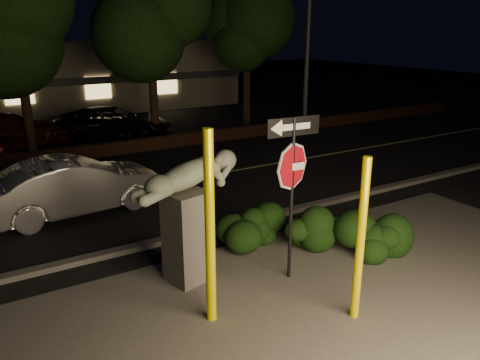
# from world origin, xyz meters

# --- Properties ---
(ground) EXTENTS (90.00, 90.00, 0.00)m
(ground) POSITION_xyz_m (0.00, 10.00, 0.00)
(ground) COLOR black
(ground) RESTS_ON ground
(patio) EXTENTS (14.00, 6.00, 0.02)m
(patio) POSITION_xyz_m (0.00, -1.00, 0.01)
(patio) COLOR #4C4944
(patio) RESTS_ON ground
(road) EXTENTS (80.00, 8.00, 0.01)m
(road) POSITION_xyz_m (0.00, 7.00, 0.01)
(road) COLOR black
(road) RESTS_ON ground
(lane_marking) EXTENTS (80.00, 0.12, 0.00)m
(lane_marking) POSITION_xyz_m (0.00, 7.00, 0.02)
(lane_marking) COLOR #CBC551
(lane_marking) RESTS_ON road
(curb) EXTENTS (80.00, 0.25, 0.12)m
(curb) POSITION_xyz_m (0.00, 2.90, 0.06)
(curb) COLOR #4C4944
(curb) RESTS_ON ground
(brick_wall) EXTENTS (40.00, 0.35, 0.50)m
(brick_wall) POSITION_xyz_m (0.00, 11.30, 0.25)
(brick_wall) COLOR #4D2918
(brick_wall) RESTS_ON ground
(parking_lot) EXTENTS (40.00, 12.00, 0.01)m
(parking_lot) POSITION_xyz_m (0.00, 17.00, 0.01)
(parking_lot) COLOR black
(parking_lot) RESTS_ON ground
(building) EXTENTS (22.00, 10.20, 4.00)m
(building) POSITION_xyz_m (0.00, 24.99, 2.00)
(building) COLOR #6B6856
(building) RESTS_ON ground
(tree_far_c) EXTENTS (4.80, 4.80, 7.84)m
(tree_far_c) POSITION_xyz_m (2.50, 12.80, 5.66)
(tree_far_c) COLOR black
(tree_far_c) RESTS_ON ground
(tree_far_d) EXTENTS (4.40, 4.40, 7.42)m
(tree_far_d) POSITION_xyz_m (7.50, 13.30, 5.42)
(tree_far_d) COLOR black
(tree_far_d) RESTS_ON ground
(yellow_pole_left) EXTENTS (0.16, 0.16, 3.29)m
(yellow_pole_left) POSITION_xyz_m (-1.59, -0.29, 1.65)
(yellow_pole_left) COLOR #FFF600
(yellow_pole_left) RESTS_ON ground
(yellow_pole_right) EXTENTS (0.14, 0.14, 2.84)m
(yellow_pole_right) POSITION_xyz_m (0.53, -1.47, 1.42)
(yellow_pole_right) COLOR #FFE800
(yellow_pole_right) RESTS_ON ground
(signpost) EXTENTS (1.08, 0.13, 3.20)m
(signpost) POSITION_xyz_m (0.38, 0.18, 2.27)
(signpost) COLOR black
(signpost) RESTS_ON ground
(sculpture) EXTENTS (2.30, 1.06, 2.45)m
(sculpture) POSITION_xyz_m (-1.32, 1.13, 1.51)
(sculpture) COLOR #4C4944
(sculpture) RESTS_ON ground
(hedge_center) EXTENTS (2.11, 1.33, 1.02)m
(hedge_center) POSITION_xyz_m (0.75, 1.74, 0.51)
(hedge_center) COLOR black
(hedge_center) RESTS_ON ground
(hedge_right) EXTENTS (1.85, 1.48, 1.07)m
(hedge_right) POSITION_xyz_m (1.68, 0.97, 0.53)
(hedge_right) COLOR black
(hedge_right) RESTS_ON ground
(hedge_far_right) EXTENTS (1.62, 1.05, 1.10)m
(hedge_far_right) POSITION_xyz_m (2.68, 0.05, 0.55)
(hedge_far_right) COLOR black
(hedge_far_right) RESTS_ON ground
(silver_sedan) EXTENTS (4.70, 2.04, 1.50)m
(silver_sedan) POSITION_xyz_m (-2.40, 5.84, 0.75)
(silver_sedan) COLOR silver
(silver_sedan) RESTS_ON ground
(parked_car_darkred) EXTENTS (5.64, 3.59, 1.52)m
(parked_car_darkred) POSITION_xyz_m (-3.14, 14.21, 0.76)
(parked_car_darkred) COLOR #3F130C
(parked_car_darkred) RESTS_ON ground
(parked_car_dark) EXTENTS (5.55, 4.20, 1.40)m
(parked_car_dark) POSITION_xyz_m (1.06, 14.21, 0.70)
(parked_car_dark) COLOR black
(parked_car_dark) RESTS_ON ground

